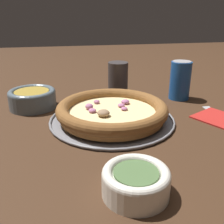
# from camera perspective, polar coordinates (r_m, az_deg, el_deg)

# --- Properties ---
(ground_plane) EXTENTS (3.00, 3.00, 0.00)m
(ground_plane) POSITION_cam_1_polar(r_m,az_deg,el_deg) (0.70, 0.00, -1.94)
(ground_plane) COLOR #3D2616
(pizza_tray) EXTENTS (0.33, 0.33, 0.01)m
(pizza_tray) POSITION_cam_1_polar(r_m,az_deg,el_deg) (0.70, 0.00, -1.62)
(pizza_tray) COLOR gray
(pizza_tray) RESTS_ON ground_plane
(pizza) EXTENTS (0.29, 0.29, 0.04)m
(pizza) POSITION_cam_1_polar(r_m,az_deg,el_deg) (0.69, -0.01, 0.27)
(pizza) COLOR #A86B33
(pizza) RESTS_ON pizza_tray
(bowl_near) EXTENTS (0.14, 0.14, 0.06)m
(bowl_near) POSITION_cam_1_polar(r_m,az_deg,el_deg) (0.82, -16.94, 2.99)
(bowl_near) COLOR slate
(bowl_near) RESTS_ON ground_plane
(bowl_far) EXTENTS (0.11, 0.11, 0.05)m
(bowl_far) POSITION_cam_1_polar(r_m,az_deg,el_deg) (0.43, 5.22, -14.65)
(bowl_far) COLOR silver
(bowl_far) RESTS_ON ground_plane
(drinking_cup) EXTENTS (0.07, 0.07, 0.11)m
(drinking_cup) POSITION_cam_1_polar(r_m,az_deg,el_deg) (0.92, 1.31, 7.48)
(drinking_cup) COLOR #383333
(drinking_cup) RESTS_ON ground_plane
(napkin) EXTENTS (0.16, 0.15, 0.01)m
(napkin) POSITION_cam_1_polar(r_m,az_deg,el_deg) (0.76, 22.41, -1.20)
(napkin) COLOR #B2231E
(napkin) RESTS_ON ground_plane
(fork) EXTENTS (0.18, 0.02, 0.00)m
(fork) POSITION_cam_1_polar(r_m,az_deg,el_deg) (0.79, 22.44, -0.77)
(fork) COLOR #B7B7BC
(fork) RESTS_ON ground_plane
(beverage_can) EXTENTS (0.07, 0.07, 0.12)m
(beverage_can) POSITION_cam_1_polar(r_m,az_deg,el_deg) (0.88, 14.61, 6.69)
(beverage_can) COLOR #194C99
(beverage_can) RESTS_ON ground_plane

